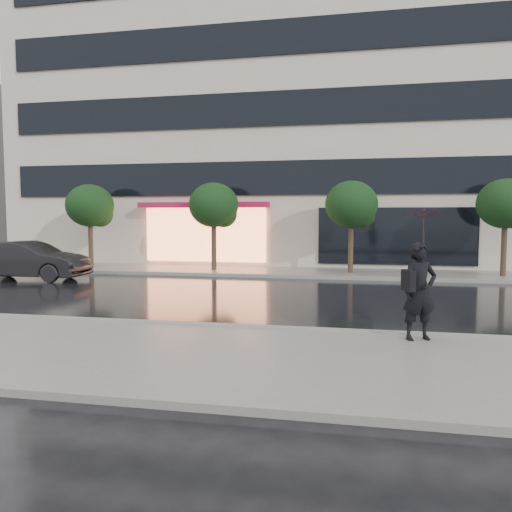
# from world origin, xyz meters

# --- Properties ---
(ground) EXTENTS (120.00, 120.00, 0.00)m
(ground) POSITION_xyz_m (0.00, 0.00, 0.00)
(ground) COLOR black
(ground) RESTS_ON ground
(sidewalk_near) EXTENTS (60.00, 4.50, 0.12)m
(sidewalk_near) POSITION_xyz_m (0.00, -3.25, 0.06)
(sidewalk_near) COLOR slate
(sidewalk_near) RESTS_ON ground
(sidewalk_far) EXTENTS (60.00, 3.50, 0.12)m
(sidewalk_far) POSITION_xyz_m (0.00, 10.25, 0.06)
(sidewalk_far) COLOR slate
(sidewalk_far) RESTS_ON ground
(curb_near) EXTENTS (60.00, 0.25, 0.14)m
(curb_near) POSITION_xyz_m (0.00, -1.00, 0.07)
(curb_near) COLOR gray
(curb_near) RESTS_ON ground
(curb_far) EXTENTS (60.00, 0.25, 0.14)m
(curb_far) POSITION_xyz_m (0.00, 8.50, 0.07)
(curb_far) COLOR gray
(curb_far) RESTS_ON ground
(office_building) EXTENTS (30.00, 12.76, 18.00)m
(office_building) POSITION_xyz_m (-0.00, 17.97, 9.00)
(office_building) COLOR beige
(office_building) RESTS_ON ground
(tree_far_west) EXTENTS (2.20, 2.20, 3.99)m
(tree_far_west) POSITION_xyz_m (-8.94, 10.03, 2.92)
(tree_far_west) COLOR #33261C
(tree_far_west) RESTS_ON ground
(tree_mid_west) EXTENTS (2.20, 2.20, 3.99)m
(tree_mid_west) POSITION_xyz_m (-2.94, 10.03, 2.92)
(tree_mid_west) COLOR #33261C
(tree_mid_west) RESTS_ON ground
(tree_mid_east) EXTENTS (2.20, 2.20, 3.99)m
(tree_mid_east) POSITION_xyz_m (3.06, 10.03, 2.92)
(tree_mid_east) COLOR #33261C
(tree_mid_east) RESTS_ON ground
(tree_far_east) EXTENTS (2.20, 2.20, 3.99)m
(tree_far_east) POSITION_xyz_m (9.06, 10.03, 2.92)
(tree_far_east) COLOR #33261C
(tree_far_east) RESTS_ON ground
(parked_car) EXTENTS (4.68, 1.81, 1.52)m
(parked_car) POSITION_xyz_m (-9.41, 6.00, 0.76)
(parked_car) COLOR black
(parked_car) RESTS_ON ground
(pedestrian_with_umbrella) EXTENTS (1.24, 1.24, 2.54)m
(pedestrian_with_umbrella) POSITION_xyz_m (4.44, -1.49, 1.72)
(pedestrian_with_umbrella) COLOR black
(pedestrian_with_umbrella) RESTS_ON sidewalk_near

